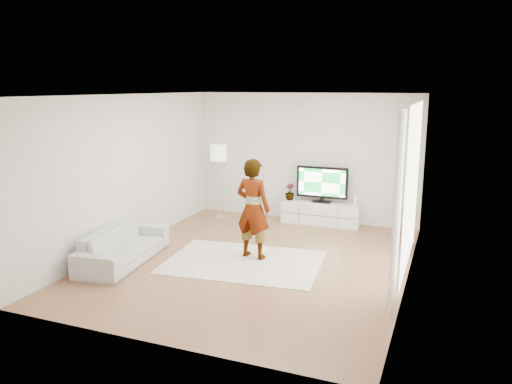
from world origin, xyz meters
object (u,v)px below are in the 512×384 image
at_px(rug, 244,262).
at_px(floor_lamp, 218,156).
at_px(sofa, 124,245).
at_px(television, 322,183).
at_px(player, 253,209).
at_px(media_console, 321,213).

relative_size(rug, floor_lamp, 1.55).
distance_m(sofa, floor_lamp, 3.44).
relative_size(television, player, 0.64).
bearing_deg(floor_lamp, media_console, 8.29).
height_order(television, rug, television).
height_order(sofa, floor_lamp, floor_lamp).
distance_m(rug, player, 0.92).
bearing_deg(sofa, floor_lamp, -11.50).
height_order(television, player, player).
relative_size(media_console, sofa, 0.84).
bearing_deg(player, media_console, -93.13).
distance_m(media_console, television, 0.66).
height_order(media_console, rug, media_console).
bearing_deg(player, sofa, 36.04).
distance_m(rug, sofa, 2.06).
xyz_separation_m(media_console, player, (-0.55, -2.58, 0.64)).
bearing_deg(player, rug, 87.54).
bearing_deg(rug, television, 78.05).
bearing_deg(rug, player, 78.55).
xyz_separation_m(rug, player, (0.06, 0.28, 0.88)).
bearing_deg(player, floor_lamp, -43.33).
relative_size(player, floor_lamp, 1.04).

